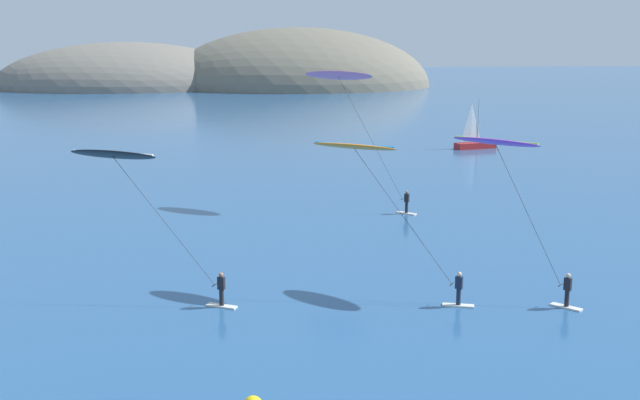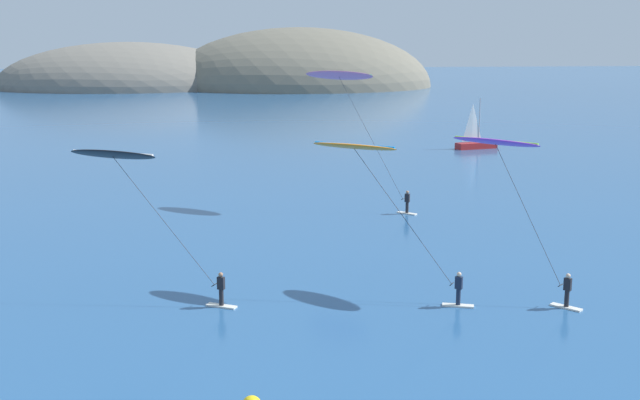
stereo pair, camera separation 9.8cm
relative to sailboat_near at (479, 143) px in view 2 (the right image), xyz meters
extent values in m
ellipsoid|color=#6B6656|center=(-10.01, 114.31, -0.64)|extent=(66.34, 53.80, 29.22)
ellipsoid|color=slate|center=(-52.17, 114.95, -0.64)|extent=(64.06, 43.66, 22.11)
cube|color=#B22323|center=(-0.30, -0.07, -0.29)|extent=(5.00, 2.53, 0.70)
cone|color=#B22323|center=(2.03, 0.51, -0.29)|extent=(2.26, 1.17, 0.67)
cylinder|color=#B2B2B7|center=(-0.01, 0.00, 2.56)|extent=(0.12, 0.12, 5.00)
pyramid|color=white|center=(-0.88, -0.22, 2.38)|extent=(1.77, 0.52, 4.25)
cylinder|color=#A5A5AD|center=(-0.88, -0.22, 0.31)|extent=(1.77, 0.52, 0.08)
cube|color=silver|center=(-29.05, -51.41, -0.60)|extent=(1.51, 1.05, 0.08)
cylinder|color=black|center=(-29.05, -51.41, -0.16)|extent=(0.22, 0.22, 0.80)
cube|color=black|center=(-29.05, -51.41, 0.54)|extent=(0.39, 0.33, 0.60)
sphere|color=#9E7051|center=(-29.05, -51.41, 0.96)|extent=(0.22, 0.22, 0.22)
cylinder|color=black|center=(-29.36, -51.25, 0.42)|extent=(0.28, 0.51, 0.04)
ellipsoid|color=black|center=(-34.13, -48.84, 6.42)|extent=(4.81, 3.31, 0.74)
cylinder|color=white|center=(-34.13, -48.84, 6.47)|extent=(4.08, 2.16, 0.16)
cylinder|color=#333338|center=(-31.74, -50.05, 3.37)|extent=(4.79, 2.43, 5.92)
cube|color=silver|center=(-15.73, -32.54, -0.60)|extent=(1.38, 1.31, 0.08)
cylinder|color=black|center=(-15.73, -32.54, -0.16)|extent=(0.22, 0.22, 0.80)
cube|color=black|center=(-15.73, -32.54, 0.54)|extent=(0.39, 0.36, 0.60)
sphere|color=#9E7051|center=(-15.73, -32.54, 0.96)|extent=(0.22, 0.22, 0.22)
cylinder|color=black|center=(-16.01, -32.34, 0.42)|extent=(0.35, 0.47, 0.04)
ellipsoid|color=pink|center=(-20.31, -29.27, 9.18)|extent=(5.23, 4.25, 0.86)
cylinder|color=#14895B|center=(-20.31, -29.27, 9.23)|extent=(4.37, 3.19, 0.16)
cylinder|color=#333338|center=(-18.16, -30.80, 4.75)|extent=(4.33, 3.11, 8.68)
cube|color=silver|center=(-12.75, -53.50, -0.60)|extent=(1.30, 1.38, 0.08)
cylinder|color=black|center=(-12.75, -53.50, -0.16)|extent=(0.22, 0.22, 0.80)
cube|color=black|center=(-12.75, -53.50, 0.54)|extent=(0.38, 0.38, 0.60)
sphere|color=beige|center=(-12.75, -53.50, 0.96)|extent=(0.22, 0.22, 0.22)
cylinder|color=black|center=(-13.00, -53.25, 0.42)|extent=(0.43, 0.41, 0.04)
ellipsoid|color=purple|center=(-15.57, -50.53, 6.97)|extent=(4.19, 4.32, 0.57)
cylinder|color=#7ACC42|center=(-15.57, -50.53, 7.02)|extent=(3.18, 3.34, 0.16)
cylinder|color=#333338|center=(-14.28, -51.89, 3.64)|extent=(2.60, 2.75, 6.46)
cube|color=silver|center=(-17.80, -52.66, -0.60)|extent=(1.55, 0.84, 0.08)
cylinder|color=#192338|center=(-17.80, -52.66, -0.16)|extent=(0.22, 0.22, 0.80)
cube|color=#192338|center=(-17.80, -52.66, 0.54)|extent=(0.39, 0.36, 0.60)
sphere|color=beige|center=(-17.80, -52.66, 0.96)|extent=(0.22, 0.22, 0.22)
cylinder|color=black|center=(-18.09, -52.46, 0.42)|extent=(0.35, 0.47, 0.04)
ellipsoid|color=orange|center=(-22.39, -49.48, 6.71)|extent=(4.40, 3.56, 0.52)
cylinder|color=#0F7FE5|center=(-22.39, -49.48, 6.76)|extent=(3.63, 2.59, 0.16)
cylinder|color=#333338|center=(-20.24, -50.97, 3.51)|extent=(4.33, 3.02, 6.21)
camera|label=1|loc=(-28.73, -88.14, 12.10)|focal=45.00mm
camera|label=2|loc=(-28.63, -88.15, 12.10)|focal=45.00mm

